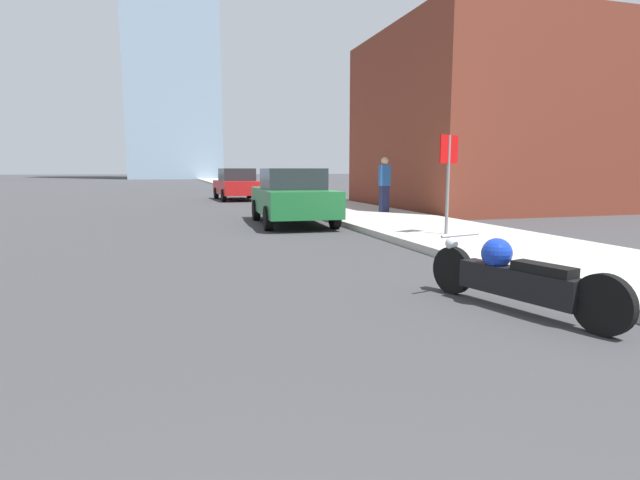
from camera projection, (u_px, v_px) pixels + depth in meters
sidewalk at (251, 189)px, 39.84m from camera, size 3.39×240.00×0.15m
brick_storefront at (507, 123)px, 20.35m from camera, size 10.50×8.74×6.87m
motorcycle at (513, 276)px, 5.45m from camera, size 0.88×2.41×0.77m
parked_car_green at (292, 196)px, 14.15m from camera, size 2.13×4.49×1.58m
parked_car_red at (237, 184)px, 25.83m from camera, size 2.15×4.40×1.62m
stop_sign at (448, 167)px, 10.70m from camera, size 0.57×0.26×2.13m
pedestrian at (384, 184)px, 16.57m from camera, size 0.36×0.25×1.81m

